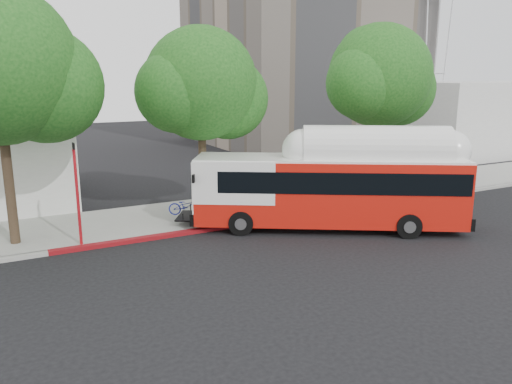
% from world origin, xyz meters
% --- Properties ---
extents(ground, '(120.00, 120.00, 0.00)m').
position_xyz_m(ground, '(0.00, 0.00, 0.00)').
color(ground, black).
rests_on(ground, ground).
extents(sidewalk, '(60.00, 5.00, 0.15)m').
position_xyz_m(sidewalk, '(0.00, 6.50, 0.07)').
color(sidewalk, gray).
rests_on(sidewalk, ground).
extents(curb_strip, '(60.00, 0.30, 0.15)m').
position_xyz_m(curb_strip, '(0.00, 3.90, 0.07)').
color(curb_strip, gray).
rests_on(curb_strip, ground).
extents(red_curb_segment, '(10.00, 0.32, 0.16)m').
position_xyz_m(red_curb_segment, '(-3.00, 3.90, 0.08)').
color(red_curb_segment, maroon).
rests_on(red_curb_segment, ground).
extents(street_tree_left, '(6.67, 5.80, 9.74)m').
position_xyz_m(street_tree_left, '(-8.53, 5.56, 6.60)').
color(street_tree_left, '#2D2116').
rests_on(street_tree_left, ground).
extents(street_tree_mid, '(5.75, 5.00, 8.62)m').
position_xyz_m(street_tree_mid, '(-0.59, 6.06, 5.91)').
color(street_tree_mid, '#2D2116').
rests_on(street_tree_mid, ground).
extents(street_tree_right, '(6.21, 5.40, 9.18)m').
position_xyz_m(street_tree_right, '(9.44, 5.86, 6.26)').
color(street_tree_right, '#2D2116').
rests_on(street_tree_right, ground).
extents(horizon_block, '(20.00, 12.00, 6.00)m').
position_xyz_m(horizon_block, '(30.00, 16.00, 3.00)').
color(horizon_block, silver).
rests_on(horizon_block, ground).
extents(transit_bus, '(11.43, 8.02, 3.58)m').
position_xyz_m(transit_bus, '(3.13, 1.78, 1.67)').
color(transit_bus, red).
rests_on(transit_bus, ground).
extents(signal_pole, '(0.11, 0.38, 4.04)m').
position_xyz_m(signal_pole, '(-6.77, 4.15, 2.08)').
color(signal_pole, red).
rests_on(signal_pole, ground).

